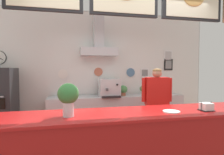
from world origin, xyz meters
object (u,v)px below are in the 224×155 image
(shop_worker, at_px, (157,106))
(espresso_machine, at_px, (109,88))
(basil_vase, at_px, (68,97))
(potted_thyme, at_px, (123,90))
(potted_rosemary, at_px, (143,90))
(napkin_holder, at_px, (206,107))
(condiment_plate, at_px, (171,111))

(shop_worker, distance_m, espresso_machine, 1.26)
(basil_vase, bearing_deg, espresso_machine, 67.88)
(potted_thyme, relative_size, potted_rosemary, 1.08)
(potted_thyme, height_order, potted_rosemary, potted_thyme)
(shop_worker, bearing_deg, napkin_holder, 100.35)
(potted_thyme, height_order, condiment_plate, potted_thyme)
(napkin_holder, bearing_deg, condiment_plate, 177.63)
(napkin_holder, height_order, condiment_plate, napkin_holder)
(potted_rosemary, distance_m, basil_vase, 2.90)
(shop_worker, xyz_separation_m, basil_vase, (-1.66, -1.26, 0.41))
(shop_worker, bearing_deg, condiment_plate, 80.43)
(potted_rosemary, height_order, condiment_plate, potted_rosemary)
(shop_worker, xyz_separation_m, potted_rosemary, (0.12, 1.01, 0.20))
(shop_worker, bearing_deg, basil_vase, 46.38)
(shop_worker, distance_m, potted_rosemary, 1.04)
(shop_worker, height_order, condiment_plate, shop_worker)
(shop_worker, xyz_separation_m, potted_thyme, (-0.40, 0.98, 0.21))
(napkin_holder, distance_m, condiment_plate, 0.47)
(basil_vase, distance_m, napkin_holder, 1.70)
(potted_thyme, xyz_separation_m, potted_rosemary, (0.53, 0.03, -0.01))
(shop_worker, relative_size, potted_rosemary, 6.78)
(basil_vase, height_order, napkin_holder, basil_vase)
(basil_vase, bearing_deg, shop_worker, 37.27)
(potted_rosemary, bearing_deg, potted_thyme, -176.71)
(espresso_machine, height_order, condiment_plate, espresso_machine)
(espresso_machine, distance_m, basil_vase, 2.42)
(espresso_machine, height_order, napkin_holder, espresso_machine)
(potted_rosemary, xyz_separation_m, napkin_holder, (-0.10, -2.34, 0.04))
(basil_vase, relative_size, napkin_holder, 2.36)
(shop_worker, bearing_deg, potted_thyme, -58.60)
(condiment_plate, bearing_deg, basil_vase, 177.82)
(espresso_machine, xyz_separation_m, potted_thyme, (0.35, 0.00, -0.06))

